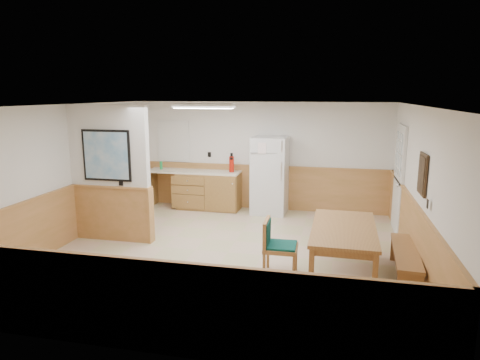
% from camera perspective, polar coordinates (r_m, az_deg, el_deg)
% --- Properties ---
extents(ground, '(6.00, 6.00, 0.00)m').
position_cam_1_polar(ground, '(7.46, -1.64, -9.62)').
color(ground, '#C4A98D').
rests_on(ground, ground).
extents(ceiling, '(6.00, 6.00, 0.02)m').
position_cam_1_polar(ceiling, '(6.97, -1.75, 9.94)').
color(ceiling, silver).
rests_on(ceiling, back_wall).
extents(back_wall, '(6.00, 0.02, 2.50)m').
position_cam_1_polar(back_wall, '(10.00, 2.53, 3.21)').
color(back_wall, silver).
rests_on(back_wall, ground).
extents(right_wall, '(0.02, 6.00, 2.50)m').
position_cam_1_polar(right_wall, '(7.02, 22.79, -1.24)').
color(right_wall, silver).
rests_on(right_wall, ground).
extents(left_wall, '(0.02, 6.00, 2.50)m').
position_cam_1_polar(left_wall, '(8.36, -22.06, 0.73)').
color(left_wall, silver).
rests_on(left_wall, ground).
extents(wainscot_back, '(6.00, 0.04, 1.00)m').
position_cam_1_polar(wainscot_back, '(10.12, 2.48, -1.01)').
color(wainscot_back, '#BF804C').
rests_on(wainscot_back, ground).
extents(wainscot_right, '(0.04, 6.00, 1.00)m').
position_cam_1_polar(wainscot_right, '(7.21, 22.17, -7.07)').
color(wainscot_right, '#BF804C').
rests_on(wainscot_right, ground).
extents(wainscot_left, '(0.04, 6.00, 1.00)m').
position_cam_1_polar(wainscot_left, '(8.51, -21.57, -4.24)').
color(wainscot_left, '#BF804C').
rests_on(wainscot_left, ground).
extents(partition_wall, '(1.50, 0.20, 2.50)m').
position_cam_1_polar(partition_wall, '(8.13, -16.91, 0.67)').
color(partition_wall, silver).
rests_on(partition_wall, ground).
extents(kitchen_counter, '(2.20, 0.61, 1.00)m').
position_cam_1_polar(kitchen_counter, '(10.12, -4.58, -1.26)').
color(kitchen_counter, olive).
rests_on(kitchen_counter, ground).
extents(exterior_door, '(0.07, 1.02, 2.15)m').
position_cam_1_polar(exterior_door, '(8.89, 20.38, 0.15)').
color(exterior_door, silver).
rests_on(exterior_door, ground).
extents(kitchen_window, '(0.80, 0.04, 1.00)m').
position_cam_1_polar(kitchen_window, '(10.51, -8.87, 5.13)').
color(kitchen_window, silver).
rests_on(kitchen_window, back_wall).
extents(wall_painting, '(0.04, 0.50, 0.60)m').
position_cam_1_polar(wall_painting, '(6.67, 23.14, 0.73)').
color(wall_painting, '#362515').
rests_on(wall_painting, right_wall).
extents(fluorescent_fixture, '(1.20, 0.30, 0.09)m').
position_cam_1_polar(fluorescent_fixture, '(8.44, -4.89, 9.80)').
color(fluorescent_fixture, silver).
rests_on(fluorescent_fixture, ceiling).
extents(refrigerator, '(0.80, 0.74, 1.74)m').
position_cam_1_polar(refrigerator, '(9.66, 3.99, 0.60)').
color(refrigerator, silver).
rests_on(refrigerator, ground).
extents(dining_table, '(0.96, 1.86, 0.75)m').
position_cam_1_polar(dining_table, '(6.56, 13.66, -6.87)').
color(dining_table, '#A5763C').
rests_on(dining_table, ground).
extents(dining_bench, '(0.44, 1.59, 0.45)m').
position_cam_1_polar(dining_bench, '(6.77, 21.22, -9.58)').
color(dining_bench, '#A5763C').
rests_on(dining_bench, ground).
extents(dining_chair, '(0.70, 0.50, 0.85)m').
position_cam_1_polar(dining_chair, '(6.48, 4.62, -8.35)').
color(dining_chair, '#A5763C').
rests_on(dining_chair, ground).
extents(fire_extinguisher, '(0.12, 0.12, 0.44)m').
position_cam_1_polar(fire_extinguisher, '(9.86, -1.13, 2.19)').
color(fire_extinguisher, '#BB170A').
rests_on(fire_extinguisher, kitchen_counter).
extents(soap_bottle, '(0.07, 0.07, 0.20)m').
position_cam_1_polar(soap_bottle, '(10.39, -10.48, 1.94)').
color(soap_bottle, green).
rests_on(soap_bottle, kitchen_counter).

